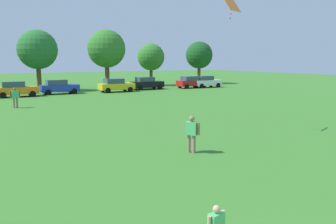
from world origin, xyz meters
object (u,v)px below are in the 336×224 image
Objects in this scene: parked_car_orange_2 at (16,89)px; parked_car_black_5 at (147,83)px; parked_car_red_6 at (191,82)px; adult_bystander at (192,131)px; kite at (232,6)px; tree_center_left at (37,50)px; tree_far_right at (199,55)px; parked_car_white_7 at (206,82)px; parked_car_yellow_4 at (116,85)px; tree_right at (151,57)px; tree_center_right at (107,49)px; parked_car_blue_3 at (59,87)px; bystander_near_trees at (15,96)px.

parked_car_black_5 is at bearing 4.51° from parked_car_orange_2.
adult_bystander is at bearing -123.83° from parked_car_red_6.
kite is 28.74m from parked_car_black_5.
tree_center_left is (-0.46, 34.41, 4.29)m from adult_bystander.
parked_car_black_5 is at bearing -20.89° from tree_center_left.
tree_far_right is at bearing 57.32° from kite.
parked_car_white_7 is (25.41, 0.14, 0.00)m from parked_car_orange_2.
parked_car_red_6 is at bearing 60.10° from kite.
tree_right reaches higher than parked_car_yellow_4.
tree_center_right is at bearing 158.35° from parked_car_white_7.
parked_car_yellow_4 is 0.53× the size of tree_center_right.
parked_car_red_6 is (23.05, 0.39, 0.00)m from parked_car_orange_2.
adult_bystander is 29.15m from parked_car_blue_3.
parked_car_blue_3 is 0.55× the size of tree_center_left.
parked_car_red_6 is 0.66× the size of tree_right.
parked_car_orange_2 is at bearing -118.94° from tree_center_left.
tree_center_right reaches higher than parked_car_orange_2.
parked_car_yellow_4 is 13.96m from parked_car_white_7.
bystander_near_trees is 0.40× the size of parked_car_white_7.
parked_car_red_6 is 0.61× the size of tree_far_right.
kite is 0.29× the size of parked_car_white_7.
parked_car_orange_2 and parked_car_black_5 have the same top height.
adult_bystander is 0.25× the size of tree_right.
parked_car_black_5 is (12.50, 29.46, -0.10)m from adult_bystander.
parked_car_orange_2 is at bearing -175.49° from parked_car_black_5.
parked_car_red_6 is 20.92m from tree_center_left.
parked_car_yellow_4 is 0.66× the size of tree_right.
parked_car_white_7 is (9.01, -1.15, 0.00)m from parked_car_black_5.
bystander_near_trees reaches higher than parked_car_blue_3.
adult_bystander is 0.37× the size of parked_car_red_6.
tree_center_right is (4.19, 30.92, -1.33)m from kite.
parked_car_red_6 is (19.14, 28.56, -0.10)m from adult_bystander.
adult_bystander is at bearing -148.39° from kite.
tree_center_left is (-4.67, 31.82, -1.55)m from kite.
parked_car_yellow_4 is 5.12m from parked_car_black_5.
tree_center_left is 1.10× the size of tree_far_right.
parked_car_white_7 is at bearing -118.16° from tree_far_right.
parked_car_black_5 is at bearing -52.10° from adult_bystander.
tree_right reaches higher than adult_bystander.
parked_car_yellow_4 is 0.55× the size of tree_center_left.
kite is at bearing -87.51° from adult_bystander.
tree_center_left is at bearing 159.11° from parked_car_black_5.
parked_car_orange_2 is 0.61× the size of tree_far_right.
parked_car_blue_3 and parked_car_black_5 have the same top height.
parked_car_orange_2 is (-3.91, 28.17, -0.10)m from adult_bystander.
bystander_near_trees reaches higher than parked_car_black_5.
tree_right is (8.84, 7.61, 3.53)m from parked_car_yellow_4.
kite reaches higher than parked_car_orange_2.
tree_far_right is (24.67, 6.65, 3.89)m from parked_car_blue_3.
kite is at bearing -119.90° from parked_car_red_6.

